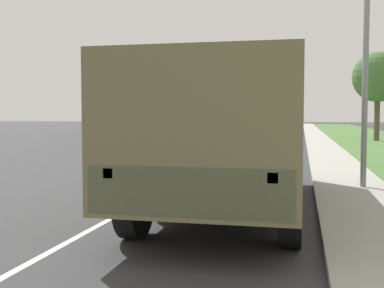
{
  "coord_description": "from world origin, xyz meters",
  "views": [
    {
      "loc": [
        3.28,
        1.49,
        1.84
      ],
      "look_at": [
        0.8,
        12.39,
        1.17
      ],
      "focal_mm": 45.0,
      "sensor_mm": 36.0,
      "label": 1
    }
  ],
  "objects_px": {
    "military_truck": "(233,131)",
    "car_second_ahead": "(236,129)",
    "car_third_ahead": "(282,127)",
    "car_nearest_ahead": "(198,137)"
  },
  "relations": [
    {
      "from": "military_truck",
      "to": "car_second_ahead",
      "type": "distance_m",
      "value": 29.85
    },
    {
      "from": "military_truck",
      "to": "car_third_ahead",
      "type": "relative_size",
      "value": 1.88
    },
    {
      "from": "military_truck",
      "to": "car_third_ahead",
      "type": "xyz_separation_m",
      "value": [
        -0.6,
        39.0,
        -0.85
      ]
    },
    {
      "from": "military_truck",
      "to": "car_nearest_ahead",
      "type": "height_order",
      "value": "military_truck"
    },
    {
      "from": "car_second_ahead",
      "to": "car_third_ahead",
      "type": "xyz_separation_m",
      "value": [
        3.28,
        9.42,
        0.01
      ]
    },
    {
      "from": "car_nearest_ahead",
      "to": "car_third_ahead",
      "type": "distance_m",
      "value": 24.69
    },
    {
      "from": "car_second_ahead",
      "to": "car_nearest_ahead",
      "type": "bearing_deg",
      "value": -89.82
    },
    {
      "from": "military_truck",
      "to": "car_third_ahead",
      "type": "height_order",
      "value": "military_truck"
    },
    {
      "from": "car_nearest_ahead",
      "to": "car_third_ahead",
      "type": "height_order",
      "value": "car_nearest_ahead"
    },
    {
      "from": "military_truck",
      "to": "car_second_ahead",
      "type": "bearing_deg",
      "value": 97.46
    }
  ]
}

